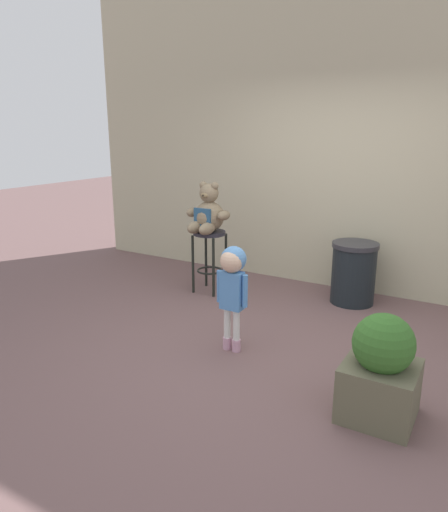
{
  "coord_description": "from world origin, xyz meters",
  "views": [
    {
      "loc": [
        1.59,
        -3.44,
        1.9
      ],
      "look_at": [
        -0.78,
        0.56,
        0.62
      ],
      "focal_mm": 33.02,
      "sensor_mm": 36.0,
      "label": 1
    }
  ],
  "objects_px": {
    "teddy_bear": "(208,214)",
    "trash_bin": "(353,273)",
    "bar_stool_with_teddy": "(209,249)",
    "planter_with_shrub": "(381,371)",
    "child_walking": "(233,276)"
  },
  "relations": [
    {
      "from": "trash_bin",
      "to": "planter_with_shrub",
      "type": "height_order",
      "value": "planter_with_shrub"
    },
    {
      "from": "teddy_bear",
      "to": "trash_bin",
      "type": "relative_size",
      "value": 0.83
    },
    {
      "from": "child_walking",
      "to": "trash_bin",
      "type": "relative_size",
      "value": 1.36
    },
    {
      "from": "bar_stool_with_teddy",
      "to": "trash_bin",
      "type": "xyz_separation_m",
      "value": [
        1.57,
        0.49,
        -0.17
      ]
    },
    {
      "from": "bar_stool_with_teddy",
      "to": "trash_bin",
      "type": "relative_size",
      "value": 1.07
    },
    {
      "from": "trash_bin",
      "to": "planter_with_shrub",
      "type": "relative_size",
      "value": 0.93
    },
    {
      "from": "child_walking",
      "to": "planter_with_shrub",
      "type": "xyz_separation_m",
      "value": [
        1.34,
        -0.37,
        -0.34
      ]
    },
    {
      "from": "child_walking",
      "to": "trash_bin",
      "type": "height_order",
      "value": "child_walking"
    },
    {
      "from": "trash_bin",
      "to": "planter_with_shrub",
      "type": "xyz_separation_m",
      "value": [
        0.76,
        -2.05,
        -0.0
      ]
    },
    {
      "from": "teddy_bear",
      "to": "child_walking",
      "type": "relative_size",
      "value": 0.61
    },
    {
      "from": "child_walking",
      "to": "teddy_bear",
      "type": "bearing_deg",
      "value": -176.24
    },
    {
      "from": "teddy_bear",
      "to": "trash_bin",
      "type": "distance_m",
      "value": 1.76
    },
    {
      "from": "bar_stool_with_teddy",
      "to": "planter_with_shrub",
      "type": "bearing_deg",
      "value": -33.9
    },
    {
      "from": "trash_bin",
      "to": "bar_stool_with_teddy",
      "type": "bearing_deg",
      "value": -162.73
    },
    {
      "from": "bar_stool_with_teddy",
      "to": "teddy_bear",
      "type": "relative_size",
      "value": 1.28
    }
  ]
}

